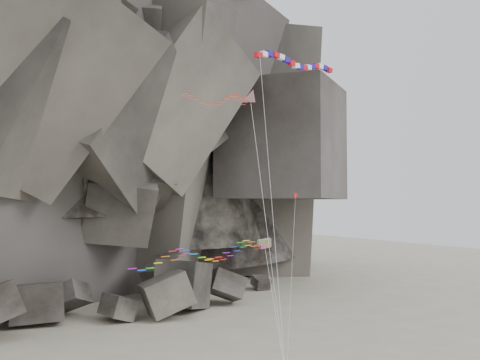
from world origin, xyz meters
TOP-DOWN VIEW (x-y plane):
  - headland at (0.00, 70.00)m, footprint 110.00×70.00m
  - boulder_field at (-0.55, 33.32)m, footprint 62.82×19.16m
  - delta_kite at (-2.89, 1.61)m, footprint 9.33×9.39m
  - banner_kite at (9.98, 4.04)m, footprint 17.90×11.93m
  - parafoil_kite at (-6.61, -0.96)m, footprint 15.84×6.04m
  - pennant_kite at (5.91, 0.13)m, footprint 8.93×8.10m

SIDE VIEW (x-z plane):
  - boulder_field at x=-0.55m, z-range -2.11..6.89m
  - parafoil_kite at x=-6.61m, z-range 6.68..18.53m
  - pennant_kite at x=5.91m, z-range 6.89..22.99m
  - delta_kite at x=-2.89m, z-range 13.55..40.20m
  - banner_kite at x=9.98m, z-range 16.60..47.81m
  - headland at x=0.00m, z-range 0.00..84.00m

